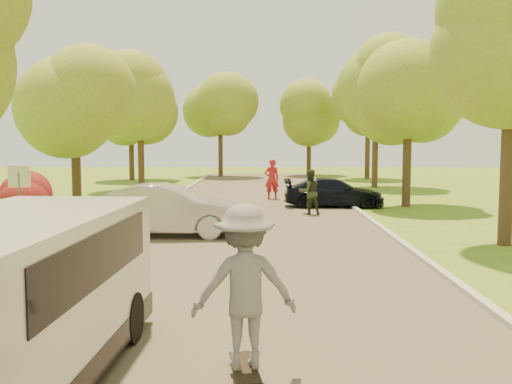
{
  "coord_description": "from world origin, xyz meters",
  "views": [
    {
      "loc": [
        0.34,
        -10.18,
        2.79
      ],
      "look_at": [
        0.12,
        6.38,
        1.3
      ],
      "focal_mm": 40.0,
      "sensor_mm": 36.0,
      "label": 1
    }
  ],
  "objects_px": {
    "minivan": "(2,304)",
    "dark_sedan": "(334,193)",
    "person_striped": "(272,179)",
    "longboard": "(245,367)",
    "skateboarder": "(245,286)",
    "street_sign": "(20,190)",
    "person_olive": "(309,192)",
    "silver_sedan": "(167,210)"
  },
  "relations": [
    {
      "from": "minivan",
      "to": "dark_sedan",
      "type": "bearing_deg",
      "value": 74.31
    },
    {
      "from": "person_striped",
      "to": "longboard",
      "type": "bearing_deg",
      "value": 80.35
    },
    {
      "from": "dark_sedan",
      "to": "skateboarder",
      "type": "distance_m",
      "value": 17.7
    },
    {
      "from": "minivan",
      "to": "dark_sedan",
      "type": "relative_size",
      "value": 1.27
    },
    {
      "from": "street_sign",
      "to": "skateboarder",
      "type": "bearing_deg",
      "value": -52.23
    },
    {
      "from": "longboard",
      "to": "person_striped",
      "type": "height_order",
      "value": "person_striped"
    },
    {
      "from": "person_olive",
      "to": "street_sign",
      "type": "bearing_deg",
      "value": 24.79
    },
    {
      "from": "minivan",
      "to": "person_striped",
      "type": "height_order",
      "value": "minivan"
    },
    {
      "from": "longboard",
      "to": "skateboarder",
      "type": "height_order",
      "value": "skateboarder"
    },
    {
      "from": "skateboarder",
      "to": "street_sign",
      "type": "bearing_deg",
      "value": -61.47
    },
    {
      "from": "dark_sedan",
      "to": "person_olive",
      "type": "relative_size",
      "value": 2.43
    },
    {
      "from": "person_striped",
      "to": "person_olive",
      "type": "distance_m",
      "value": 5.93
    },
    {
      "from": "silver_sedan",
      "to": "person_striped",
      "type": "height_order",
      "value": "person_striped"
    },
    {
      "from": "street_sign",
      "to": "person_olive",
      "type": "distance_m",
      "value": 10.73
    },
    {
      "from": "dark_sedan",
      "to": "person_olive",
      "type": "bearing_deg",
      "value": 154.89
    },
    {
      "from": "minivan",
      "to": "silver_sedan",
      "type": "relative_size",
      "value": 1.15
    },
    {
      "from": "street_sign",
      "to": "person_olive",
      "type": "xyz_separation_m",
      "value": [
        7.87,
        7.25,
        -0.7
      ]
    },
    {
      "from": "silver_sedan",
      "to": "person_olive",
      "type": "relative_size",
      "value": 2.68
    },
    {
      "from": "street_sign",
      "to": "silver_sedan",
      "type": "distance_m",
      "value": 4.15
    },
    {
      "from": "silver_sedan",
      "to": "skateboarder",
      "type": "distance_m",
      "value": 10.32
    },
    {
      "from": "silver_sedan",
      "to": "skateboarder",
      "type": "bearing_deg",
      "value": -164.41
    },
    {
      "from": "street_sign",
      "to": "skateboarder",
      "type": "relative_size",
      "value": 1.12
    },
    {
      "from": "street_sign",
      "to": "skateboarder",
      "type": "xyz_separation_m",
      "value": [
        5.91,
        -7.63,
        -0.47
      ]
    },
    {
      "from": "street_sign",
      "to": "minivan",
      "type": "distance_m",
      "value": 8.83
    },
    {
      "from": "minivan",
      "to": "person_olive",
      "type": "distance_m",
      "value": 16.09
    },
    {
      "from": "street_sign",
      "to": "longboard",
      "type": "bearing_deg",
      "value": -52.23
    },
    {
      "from": "longboard",
      "to": "person_olive",
      "type": "xyz_separation_m",
      "value": [
        1.96,
        14.89,
        0.75
      ]
    },
    {
      "from": "street_sign",
      "to": "silver_sedan",
      "type": "relative_size",
      "value": 0.47
    },
    {
      "from": "street_sign",
      "to": "minivan",
      "type": "bearing_deg",
      "value": -68.0
    },
    {
      "from": "dark_sedan",
      "to": "longboard",
      "type": "height_order",
      "value": "dark_sedan"
    },
    {
      "from": "minivan",
      "to": "person_olive",
      "type": "bearing_deg",
      "value": 75.72
    },
    {
      "from": "street_sign",
      "to": "dark_sedan",
      "type": "xyz_separation_m",
      "value": [
        9.1,
        9.77,
        -0.96
      ]
    },
    {
      "from": "dark_sedan",
      "to": "person_striped",
      "type": "bearing_deg",
      "value": 39.14
    },
    {
      "from": "person_striped",
      "to": "silver_sedan",
      "type": "bearing_deg",
      "value": 65.32
    },
    {
      "from": "minivan",
      "to": "dark_sedan",
      "type": "xyz_separation_m",
      "value": [
        5.8,
        17.94,
        -0.42
      ]
    },
    {
      "from": "silver_sedan",
      "to": "person_striped",
      "type": "distance_m",
      "value": 11.16
    },
    {
      "from": "minivan",
      "to": "person_striped",
      "type": "relative_size",
      "value": 2.77
    },
    {
      "from": "longboard",
      "to": "minivan",
      "type": "bearing_deg",
      "value": 2.39
    },
    {
      "from": "dark_sedan",
      "to": "longboard",
      "type": "bearing_deg",
      "value": 170.55
    },
    {
      "from": "skateboarder",
      "to": "longboard",
      "type": "bearing_deg",
      "value": 170.76
    },
    {
      "from": "silver_sedan",
      "to": "dark_sedan",
      "type": "bearing_deg",
      "value": -36.86
    },
    {
      "from": "person_olive",
      "to": "longboard",
      "type": "bearing_deg",
      "value": 64.64
    }
  ]
}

